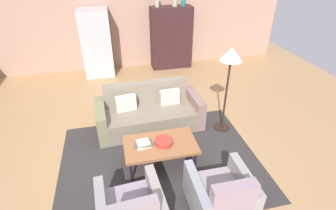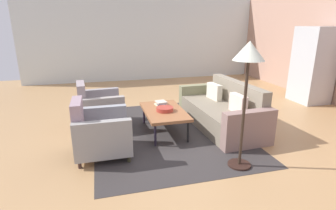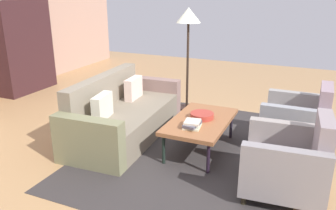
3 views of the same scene
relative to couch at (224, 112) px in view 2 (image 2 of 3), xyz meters
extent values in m
plane|color=tan|center=(-0.07, -0.69, -0.29)|extent=(11.45, 11.45, 0.00)
cube|color=silver|center=(-4.84, -0.69, 1.11)|extent=(0.12, 8.00, 2.80)
cube|color=#34302F|center=(0.00, -1.14, -0.28)|extent=(3.40, 2.60, 0.01)
cube|color=#796E5C|center=(0.00, -0.09, -0.08)|extent=(1.78, 0.98, 0.42)
cube|color=gray|center=(-0.01, 0.27, 0.14)|extent=(1.75, 0.27, 0.86)
cube|color=#866962|center=(0.96, -0.04, 0.02)|extent=(0.22, 0.91, 0.62)
cube|color=#777655|center=(-0.95, -0.13, 0.02)|extent=(0.22, 0.91, 0.62)
cube|color=beige|center=(0.45, 0.04, 0.29)|extent=(0.41, 0.15, 0.32)
cube|color=beige|center=(-0.45, -0.01, 0.29)|extent=(0.41, 0.18, 0.32)
cylinder|color=black|center=(-0.53, -0.91, -0.10)|extent=(0.04, 0.04, 0.38)
cylinder|color=black|center=(0.53, -0.91, -0.10)|extent=(0.04, 0.04, 0.38)
cylinder|color=black|center=(-0.53, -1.47, -0.10)|extent=(0.04, 0.04, 0.38)
cylinder|color=black|center=(0.53, -1.47, -0.10)|extent=(0.04, 0.04, 0.38)
cube|color=#975D38|center=(0.00, -1.19, 0.11)|extent=(1.20, 0.70, 0.05)
cylinder|color=#2A2519|center=(-0.96, -1.97, -0.24)|extent=(0.05, 0.05, 0.10)
cylinder|color=#392512|center=(-0.28, -1.92, -0.24)|extent=(0.05, 0.05, 0.10)
cylinder|color=#301F19|center=(-0.91, -2.65, -0.24)|extent=(0.05, 0.05, 0.10)
cylinder|color=black|center=(-0.23, -2.60, -0.24)|extent=(0.05, 0.05, 0.10)
cube|color=gray|center=(-0.60, -2.29, -0.04)|extent=(0.62, 0.84, 0.30)
cube|color=gray|center=(-0.57, -2.62, 0.20)|extent=(0.57, 0.18, 0.78)
cube|color=gray|center=(-0.93, -2.31, 0.09)|extent=(0.18, 0.81, 0.56)
cube|color=gray|center=(-0.26, -2.26, 0.09)|extent=(0.18, 0.81, 0.56)
cylinder|color=#2A2D22|center=(0.26, -1.95, -0.24)|extent=(0.05, 0.05, 0.10)
cylinder|color=#302D1C|center=(0.94, -1.95, -0.24)|extent=(0.05, 0.05, 0.10)
cylinder|color=#2F211B|center=(0.26, -2.63, -0.24)|extent=(0.05, 0.05, 0.10)
cylinder|color=#3B2722|center=(0.94, -2.63, -0.24)|extent=(0.05, 0.05, 0.10)
cube|color=gray|center=(0.60, -2.29, -0.04)|extent=(0.56, 0.80, 0.30)
cube|color=gray|center=(0.60, -2.62, 0.20)|extent=(0.56, 0.14, 0.78)
cube|color=gray|center=(0.26, -2.29, 0.09)|extent=(0.12, 0.80, 0.56)
cube|color=gray|center=(0.94, -2.29, 0.09)|extent=(0.12, 0.80, 0.56)
cylinder|color=#A8372B|center=(0.06, -1.19, 0.17)|extent=(0.30, 0.30, 0.07)
cube|color=beige|center=(-0.28, -1.17, 0.15)|extent=(0.27, 0.23, 0.02)
cube|color=#504F5F|center=(-0.28, -1.17, 0.18)|extent=(0.28, 0.17, 0.03)
cube|color=beige|center=(-0.28, -1.17, 0.21)|extent=(0.23, 0.21, 0.03)
cube|color=#B7BABF|center=(-1.00, 2.86, 0.64)|extent=(0.80, 0.70, 1.85)
cylinder|color=#99999E|center=(-0.95, 3.23, 0.73)|extent=(0.02, 0.02, 0.70)
cylinder|color=#2F1D18|center=(1.45, -0.46, -0.27)|extent=(0.32, 0.32, 0.03)
cylinder|color=#2F231A|center=(1.45, -0.46, 0.47)|extent=(0.04, 0.04, 1.45)
cone|color=silver|center=(1.45, -0.46, 1.31)|extent=(0.40, 0.40, 0.24)
camera|label=1|loc=(-0.59, -4.39, 2.89)|focal=27.23mm
camera|label=2|loc=(4.40, -2.28, 1.64)|focal=28.33mm
camera|label=3|loc=(-3.93, -2.47, 1.77)|focal=36.91mm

